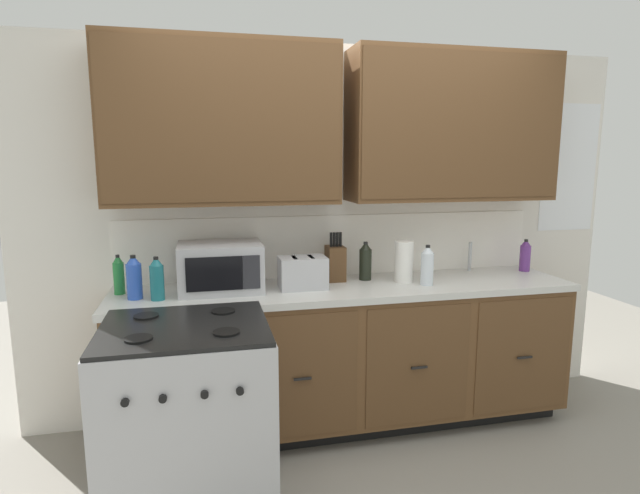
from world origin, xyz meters
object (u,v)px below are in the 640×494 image
Objects in this scene: stove_range at (189,421)px; microwave at (220,267)px; bottle_green at (119,275)px; bottle_blue at (134,278)px; bottle_dark at (365,261)px; bottle_teal at (157,279)px; paper_towel_roll at (404,262)px; bottle_clear at (427,265)px; toaster at (303,273)px; bottle_violet at (525,256)px; knife_block at (335,263)px.

microwave is at bearing 74.40° from stove_range.
bottle_blue is at bearing -52.35° from bottle_green.
bottle_blue reaches higher than stove_range.
bottle_teal is (-1.26, -0.20, -0.00)m from bottle_dark.
paper_towel_roll reaches higher than bottle_clear.
stove_range is 3.86× the size of bottle_dark.
paper_towel_roll is at bearing 3.58° from bottle_teal.
microwave is 0.37m from bottle_teal.
microwave is 1.95× the size of bottle_blue.
bottle_teal is (-0.35, -0.13, -0.02)m from microwave.
bottle_violet is at bearing 4.71° from toaster.
paper_towel_roll is 1.70m from bottle_green.
knife_block is 1.26× the size of bottle_blue.
bottle_green is at bearing -177.81° from knife_block.
bottle_dark is 0.39m from bottle_clear.
paper_towel_roll is 1.06× the size of bottle_blue.
microwave reaches higher than bottle_teal.
stove_range is 3.39× the size of toaster.
bottle_clear is 1.03× the size of bottle_teal.
stove_range is 3.83× the size of bottle_clear.
stove_range is 4.16× the size of bottle_green.
bottle_violet is at bearing 4.91° from bottle_teal.
bottle_clear is at bearing -165.13° from bottle_violet.
bottle_blue is at bearing -178.46° from toaster.
bottle_teal is (0.12, -0.05, -0.00)m from bottle_blue.
bottle_clear is (0.33, -0.22, 0.00)m from bottle_dark.
bottle_clear is (1.43, 0.53, 0.57)m from stove_range.
microwave reaches higher than bottle_green.
microwave is 1.55× the size of knife_block.
paper_towel_roll is 0.94m from bottle_violet.
microwave is at bearing 177.84° from paper_towel_roll.
toaster is at bearing 42.97° from stove_range.
microwave is 1.13m from paper_towel_roll.
stove_range is 3.87× the size of bottle_blue.
bottle_dark is (0.43, 0.13, 0.02)m from toaster.
bottle_blue is (-2.54, -0.16, 0.01)m from bottle_violet.
knife_block is at bearing 161.64° from paper_towel_roll.
bottle_violet is (1.35, -0.02, -0.01)m from knife_block.
stove_range is 0.92m from microwave.
bottle_green reaches higher than bottle_violet.
bottle_violet is 2.42m from bottle_teal.
knife_block reaches higher than toaster.
stove_range is at bearing -145.72° from bottle_dark.
bottle_violet is (2.06, 0.07, -0.03)m from microwave.
bottle_blue is (-1.19, -0.18, 0.00)m from knife_block.
bottle_blue reaches higher than bottle_teal.
microwave is 0.57m from bottle_green.
microwave is 0.91m from bottle_dark.
bottle_violet is at bearing 18.48° from stove_range.
bottle_dark is at bearing 34.28° from stove_range.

